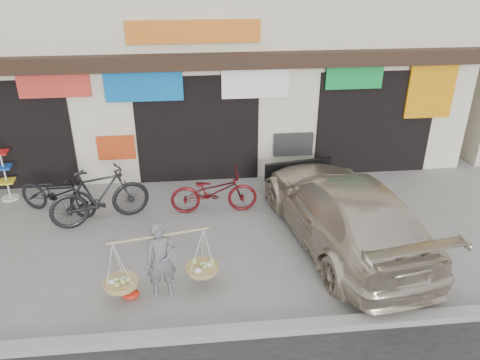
{
  "coord_description": "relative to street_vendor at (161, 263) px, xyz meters",
  "views": [
    {
      "loc": [
        -0.1,
        -7.39,
        5.37
      ],
      "look_at": [
        0.77,
        0.9,
        1.22
      ],
      "focal_mm": 35.0,
      "sensor_mm": 36.0,
      "label": 1
    }
  ],
  "objects": [
    {
      "name": "kerb",
      "position": [
        0.74,
        -1.09,
        -0.58
      ],
      "size": [
        70.0,
        0.25,
        0.12
      ],
      "primitive_type": "cube",
      "color": "gray",
      "rests_on": "ground"
    },
    {
      "name": "shophouse_block",
      "position": [
        0.74,
        7.33,
        2.81
      ],
      "size": [
        14.0,
        6.32,
        7.0
      ],
      "color": "beige",
      "rests_on": "ground"
    },
    {
      "name": "suv",
      "position": [
        3.51,
        1.29,
        0.08
      ],
      "size": [
        2.79,
        5.2,
        1.43
      ],
      "rotation": [
        0.0,
        0.0,
        3.31
      ],
      "color": "beige",
      "rests_on": "ground"
    },
    {
      "name": "bike_2",
      "position": [
        1.02,
        2.74,
        -0.13
      ],
      "size": [
        1.93,
        0.69,
        1.01
      ],
      "primitive_type": "imported",
      "rotation": [
        0.0,
        0.0,
        1.56
      ],
      "color": "#500D10",
      "rests_on": "ground"
    },
    {
      "name": "ground",
      "position": [
        0.74,
        0.91,
        -0.64
      ],
      "size": [
        70.0,
        70.0,
        0.0
      ],
      "primitive_type": "plane",
      "color": "gray",
      "rests_on": "ground"
    },
    {
      "name": "display_rack",
      "position": [
        -3.79,
        3.85,
        -0.05
      ],
      "size": [
        0.4,
        0.4,
        1.46
      ],
      "rotation": [
        0.0,
        0.0,
        0.09
      ],
      "color": "silver",
      "rests_on": "ground"
    },
    {
      "name": "bike_1",
      "position": [
        -1.42,
        2.55,
        -0.0
      ],
      "size": [
        2.19,
        1.28,
        1.27
      ],
      "primitive_type": "imported",
      "rotation": [
        0.0,
        0.0,
        1.92
      ],
      "color": "black",
      "rests_on": "ground"
    },
    {
      "name": "red_bag",
      "position": [
        -0.56,
        -0.05,
        -0.57
      ],
      "size": [
        0.31,
        0.25,
        0.14
      ],
      "primitive_type": "ellipsoid",
      "color": "red",
      "rests_on": "ground"
    },
    {
      "name": "bike_0",
      "position": [
        -2.43,
        3.03,
        -0.13
      ],
      "size": [
        2.04,
        1.38,
        1.01
      ],
      "primitive_type": "imported",
      "rotation": [
        0.0,
        0.0,
        1.16
      ],
      "color": "black",
      "rests_on": "ground"
    },
    {
      "name": "street_vendor",
      "position": [
        0.0,
        0.0,
        0.0
      ],
      "size": [
        1.91,
        0.82,
        1.41
      ],
      "rotation": [
        0.0,
        0.0,
        0.19
      ],
      "color": "slate",
      "rests_on": "ground"
    }
  ]
}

